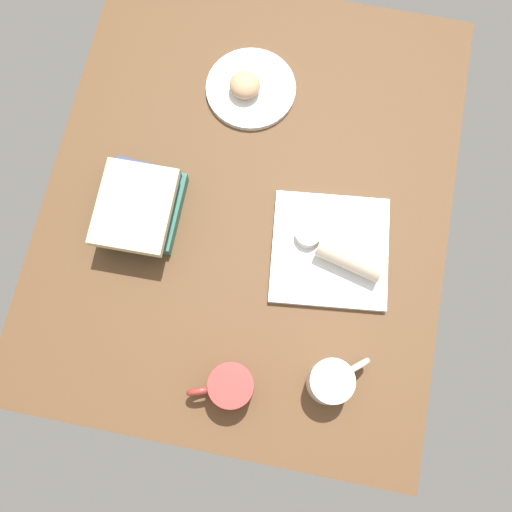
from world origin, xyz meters
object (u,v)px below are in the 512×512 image
Objects in this scene: round_plate at (251,89)px; square_plate at (330,250)px; breakfast_wrap at (351,256)px; book_stack at (140,206)px; sauce_cup at (308,234)px; coffee_mug at (229,387)px; scone_pastry at (245,85)px; second_mug at (332,381)px.

round_plate is 0.84× the size of square_plate.
book_stack is at bearing -78.58° from breakfast_wrap.
sauce_cup is 36.06cm from coffee_mug.
breakfast_wrap reaches higher than round_plate.
book_stack is (-1.41, 36.61, 1.55)cm from sauce_cup.
sauce_cup is 10.27cm from breakfast_wrap.
scone_pastry is at bearing -25.66° from book_stack.
round_plate is 2.96× the size of scone_pastry.
round_plate is 1.78× the size of second_mug.
scone_pastry is 0.60× the size of second_mug.
breakfast_wrap is at bearing -92.52° from book_stack.
second_mug is (-29.59, -9.83, 1.62)cm from sauce_cup.
book_stack reaches higher than coffee_mug.
coffee_mug is (-34.65, 9.90, 1.37)cm from sauce_cup.
round_plate is 69.42cm from second_mug.
second_mug reaches higher than scone_pastry.
book_stack is (-34.70, 17.29, 3.86)cm from round_plate.
second_mug is at bearing -161.62° from sauce_cup.
round_plate is at bearing -127.88° from breakfast_wrap.
second_mug is at bearing -155.12° from round_plate.
coffee_mug is at bearing -141.22° from book_stack.
square_plate is (-35.20, -24.63, 0.10)cm from round_plate.
scone_pastry is at bearing 32.49° from sauce_cup.
sauce_cup is 0.39× the size of breakfast_wrap.
scone_pastry is at bearing 9.00° from coffee_mug.
square_plate is 42.09cm from book_stack.
book_stack is (0.50, 41.92, 3.76)cm from square_plate.
book_stack is 1.75× the size of second_mug.
coffee_mug is at bearing 104.38° from second_mug.
sauce_cup is (-33.29, -19.32, 2.31)cm from round_plate.
breakfast_wrap is (-35.61, -30.04, 0.78)cm from scone_pastry.
scone_pastry reaches higher than square_plate.
sauce_cup is 31.22cm from second_mug.
breakfast_wrap is (-1.53, -4.25, 3.73)cm from square_plate.
sauce_cup is at bearing 18.38° from second_mug.
sauce_cup is 36.67cm from book_stack.
square_plate is at bearing -142.88° from scone_pastry.
sauce_cup reaches higher than round_plate.
sauce_cup is at bearing -147.51° from scone_pastry.
round_plate is 3.45cm from scone_pastry.
book_stack is 54.32cm from second_mug.
breakfast_wrap reaches higher than square_plate.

